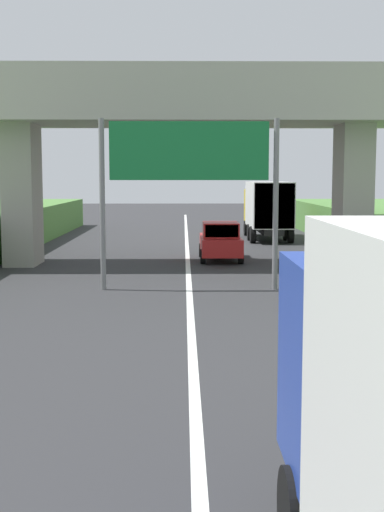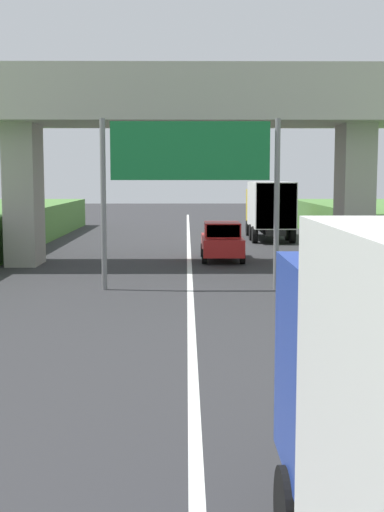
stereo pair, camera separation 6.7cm
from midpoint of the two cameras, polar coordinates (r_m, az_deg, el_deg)
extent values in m
cube|color=white|center=(23.40, -0.07, -2.64)|extent=(0.20, 90.93, 0.01)
cube|color=#ADA89E|center=(29.59, -0.16, 11.85)|extent=(40.00, 4.80, 1.10)
cube|color=#ADA89E|center=(27.51, -0.13, 14.56)|extent=(40.00, 0.36, 1.10)
cube|color=#ADA89E|center=(31.92, -0.18, 13.45)|extent=(40.00, 0.36, 1.10)
cube|color=#9F9A91|center=(30.26, -13.61, 4.89)|extent=(1.30, 2.20, 5.93)
cube|color=#9F9A91|center=(30.33, 13.27, 4.90)|extent=(1.30, 2.20, 5.93)
cylinder|color=slate|center=(22.95, -7.22, 4.18)|extent=(0.18, 0.18, 5.63)
cylinder|color=slate|center=(22.99, 7.07, 4.19)|extent=(0.18, 0.18, 5.63)
cube|color=#167238|center=(22.79, -0.07, 8.65)|extent=(5.20, 0.12, 1.90)
cube|color=white|center=(22.78, -0.07, 8.65)|extent=(4.89, 0.01, 1.67)
cube|color=#2D3842|center=(7.78, 14.87, -5.14)|extent=(1.89, 0.06, 0.90)
cube|color=black|center=(41.90, 6.36, 2.29)|extent=(1.10, 7.30, 0.36)
cube|color=gold|center=(44.41, 5.98, 4.12)|extent=(2.10, 2.10, 2.10)
cube|color=#2D3842|center=(45.41, 5.84, 4.55)|extent=(1.89, 0.06, 0.90)
cube|color=silver|center=(40.78, 6.56, 4.25)|extent=(2.30, 5.20, 2.60)
cube|color=#A8A8A4|center=(38.22, 7.03, 4.10)|extent=(2.21, 0.04, 2.50)
cylinder|color=black|center=(44.40, 4.72, 2.31)|extent=(0.30, 0.96, 0.96)
cylinder|color=black|center=(44.61, 7.20, 2.30)|extent=(0.30, 0.96, 0.96)
cylinder|color=black|center=(39.34, 5.23, 1.76)|extent=(0.30, 0.96, 0.96)
cylinder|color=black|center=(39.61, 8.32, 1.75)|extent=(0.30, 0.96, 0.96)
cylinder|color=black|center=(41.02, 5.00, 1.96)|extent=(0.30, 0.96, 0.96)
cylinder|color=black|center=(41.28, 7.96, 1.95)|extent=(0.30, 0.96, 0.96)
cube|color=red|center=(31.13, 2.54, 0.93)|extent=(1.76, 4.10, 0.76)
cube|color=red|center=(30.92, 2.56, 2.20)|extent=(1.56, 1.90, 0.64)
cube|color=#2D3842|center=(30.00, 2.65, 2.07)|extent=(1.44, 0.06, 0.54)
cylinder|color=black|center=(32.40, 0.97, 0.48)|extent=(0.22, 0.64, 0.64)
cylinder|color=black|center=(32.48, 3.87, 0.49)|extent=(0.22, 0.64, 0.64)
cylinder|color=black|center=(29.87, 1.09, -0.03)|extent=(0.22, 0.64, 0.64)
cylinder|color=black|center=(29.96, 4.23, -0.03)|extent=(0.22, 0.64, 0.64)
camera|label=1|loc=(0.03, -89.87, 0.01)|focal=48.60mm
camera|label=2|loc=(0.03, 90.13, -0.01)|focal=48.60mm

